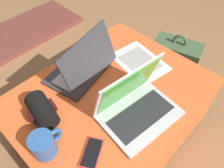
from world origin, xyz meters
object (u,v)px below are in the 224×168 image
backpack (173,66)px  wrist_brace (42,110)px  coffee_mug (44,144)px  laptop_far (83,66)px  cell_phone (92,153)px  paper_sheet (140,62)px  laptop_near (136,105)px

backpack → wrist_brace: wrist_brace is taller
coffee_mug → laptop_far: bearing=28.9°
cell_phone → paper_sheet: size_ratio=0.45×
laptop_near → backpack: bearing=20.1°
laptop_far → coffee_mug: (-0.39, -0.21, 0.00)m
cell_phone → wrist_brace: wrist_brace is taller
laptop_far → backpack: (0.60, -0.21, -0.28)m
laptop_near → coffee_mug: bearing=167.5°
paper_sheet → wrist_brace: 0.58m
paper_sheet → wrist_brace: bearing=-178.7°
coffee_mug → paper_sheet: bearing=4.7°
cell_phone → wrist_brace: 0.28m
cell_phone → paper_sheet: 0.57m
paper_sheet → coffee_mug: (-0.65, -0.05, 0.05)m
wrist_brace → coffee_mug: size_ratio=1.32×
wrist_brace → coffee_mug: (-0.08, -0.14, 0.00)m
wrist_brace → coffee_mug: 0.16m
laptop_near → backpack: size_ratio=0.81×
laptop_near → cell_phone: laptop_near is taller
cell_phone → backpack: size_ratio=0.33×
cell_phone → paper_sheet: (0.54, 0.19, -0.00)m
laptop_near → laptop_far: (0.01, 0.35, -0.00)m
coffee_mug → cell_phone: bearing=-50.7°
backpack → coffee_mug: 1.03m
laptop_near → paper_sheet: size_ratio=1.10×
laptop_far → laptop_near: bearing=76.5°
laptop_near → paper_sheet: bearing=42.5°
backpack → laptop_far: bearing=54.7°
cell_phone → backpack: (0.87, 0.14, -0.23)m
cell_phone → backpack: backpack is taller
laptop_far → paper_sheet: bearing=136.2°
laptop_far → paper_sheet: 0.31m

